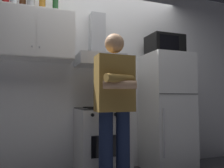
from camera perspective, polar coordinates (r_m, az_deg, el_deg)
back_wall_tiled at (r=3.20m, az=-3.65°, el=2.90°), size 4.80×0.10×2.70m
upper_cabinet at (r=2.93m, az=-18.83°, el=11.70°), size 0.90×0.37×0.60m
stove_oven at (r=2.88m, az=-2.71°, el=-14.68°), size 0.60×0.62×0.87m
range_hood at (r=3.02m, az=-3.35°, el=8.09°), size 0.60×0.44×0.75m
refrigerator at (r=3.25m, az=13.67°, el=-6.81°), size 0.60×0.62×1.60m
microwave at (r=3.34m, az=13.24°, el=9.50°), size 0.48×0.37×0.28m
person_standing at (r=2.24m, az=0.69°, el=-5.74°), size 0.38×0.33×1.64m
cooking_pot at (r=2.76m, az=0.65°, el=-4.71°), size 0.31×0.21×0.12m
bottle_liquor_amber at (r=3.08m, az=-17.31°, el=19.53°), size 0.08×0.08×0.29m
bottle_canister_steel at (r=3.05m, az=-19.94°, el=18.93°), size 0.09×0.09×0.20m
bottle_wine_green at (r=3.07m, az=-14.19°, el=20.11°), size 0.07×0.07×0.35m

